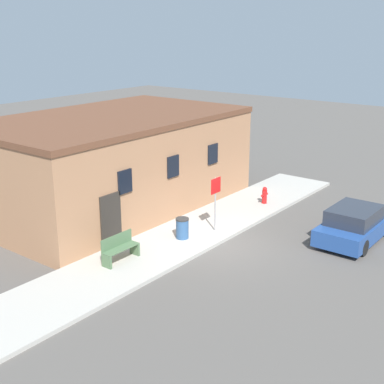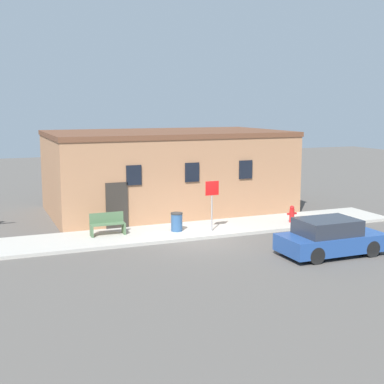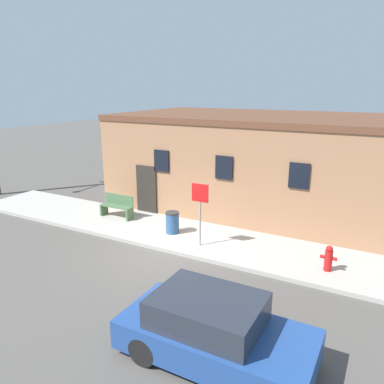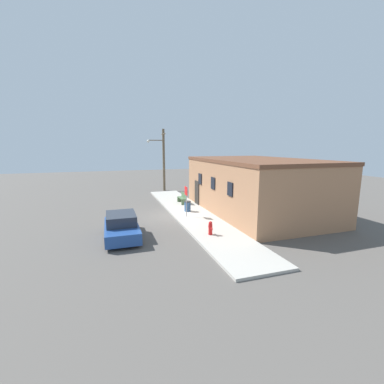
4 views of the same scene
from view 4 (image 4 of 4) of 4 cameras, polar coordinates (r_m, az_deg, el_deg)
ground_plane at (r=19.57m, az=-4.40°, el=-5.33°), size 80.00×80.00×0.00m
sidewalk at (r=19.94m, az=-0.23°, el=-4.80°), size 20.38×2.98×0.14m
brick_building at (r=20.89m, az=13.84°, el=1.36°), size 12.19×7.28×4.26m
fire_hydrant at (r=15.02m, az=4.11°, el=-7.98°), size 0.48×0.23×0.80m
stop_sign at (r=18.53m, az=-1.31°, el=-0.88°), size 0.62×0.06×2.21m
bench at (r=23.17m, az=-2.16°, el=-1.36°), size 1.46×0.44×0.95m
trash_bin at (r=20.27m, az=-1.01°, el=-3.16°), size 0.52×0.52×0.82m
utility_pole at (r=30.54m, az=-6.50°, el=7.50°), size 1.80×2.07×7.21m
parked_car at (r=15.36m, az=-15.40°, el=-7.42°), size 3.96×1.84×1.40m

